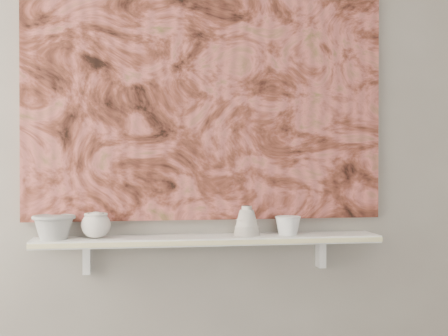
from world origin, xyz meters
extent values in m
plane|color=gray|center=(0.00, 1.60, 1.35)|extent=(3.60, 0.00, 3.60)
cube|color=white|center=(0.00, 1.51, 0.92)|extent=(1.40, 0.18, 0.03)
cube|color=beige|center=(0.00, 1.41, 0.92)|extent=(1.40, 0.01, 0.02)
cube|color=white|center=(-0.49, 1.57, 0.84)|extent=(0.03, 0.06, 0.12)
cube|color=white|center=(0.49, 1.57, 0.84)|extent=(0.03, 0.06, 0.12)
cube|color=brown|center=(0.00, 1.59, 1.54)|extent=(1.50, 0.02, 1.10)
cube|color=black|center=(0.45, 1.57, 1.23)|extent=(0.09, 0.00, 0.08)
camera|label=1|loc=(-0.33, -0.99, 1.24)|focal=50.00mm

